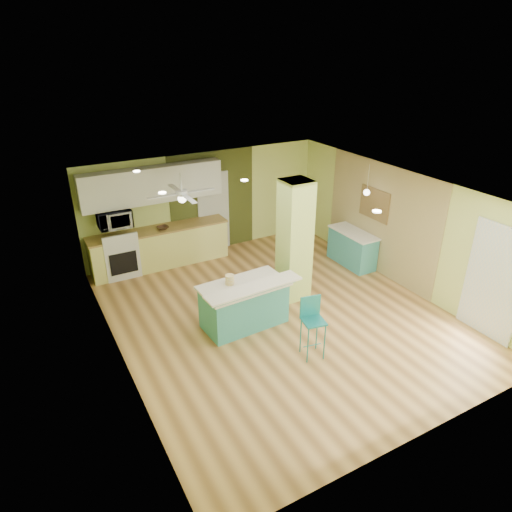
{
  "coord_description": "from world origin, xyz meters",
  "views": [
    {
      "loc": [
        -4.03,
        -6.41,
        4.89
      ],
      "look_at": [
        -0.28,
        0.4,
        1.18
      ],
      "focal_mm": 32.0,
      "sensor_mm": 36.0,
      "label": 1
    }
  ],
  "objects_px": {
    "side_counter": "(352,248)",
    "peninsula": "(245,304)",
    "bar_stool": "(312,317)",
    "fruit_bowl": "(163,228)",
    "canister": "(230,280)"
  },
  "relations": [
    {
      "from": "bar_stool",
      "to": "fruit_bowl",
      "type": "relative_size",
      "value": 4.12
    },
    {
      "from": "bar_stool",
      "to": "canister",
      "type": "height_order",
      "value": "bar_stool"
    },
    {
      "from": "side_counter",
      "to": "canister",
      "type": "bearing_deg",
      "value": -166.12
    },
    {
      "from": "bar_stool",
      "to": "canister",
      "type": "distance_m",
      "value": 1.69
    },
    {
      "from": "bar_stool",
      "to": "side_counter",
      "type": "distance_m",
      "value": 3.72
    },
    {
      "from": "bar_stool",
      "to": "fruit_bowl",
      "type": "height_order",
      "value": "bar_stool"
    },
    {
      "from": "peninsula",
      "to": "side_counter",
      "type": "relative_size",
      "value": 1.45
    },
    {
      "from": "side_counter",
      "to": "peninsula",
      "type": "bearing_deg",
      "value": -162.8
    },
    {
      "from": "bar_stool",
      "to": "peninsula",
      "type": "bearing_deg",
      "value": 124.56
    },
    {
      "from": "bar_stool",
      "to": "canister",
      "type": "relative_size",
      "value": 6.03
    },
    {
      "from": "peninsula",
      "to": "canister",
      "type": "distance_m",
      "value": 0.55
    },
    {
      "from": "bar_stool",
      "to": "canister",
      "type": "bearing_deg",
      "value": 129.01
    },
    {
      "from": "bar_stool",
      "to": "side_counter",
      "type": "height_order",
      "value": "bar_stool"
    },
    {
      "from": "canister",
      "to": "bar_stool",
      "type": "bearing_deg",
      "value": -61.86
    },
    {
      "from": "side_counter",
      "to": "fruit_bowl",
      "type": "height_order",
      "value": "fruit_bowl"
    }
  ]
}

